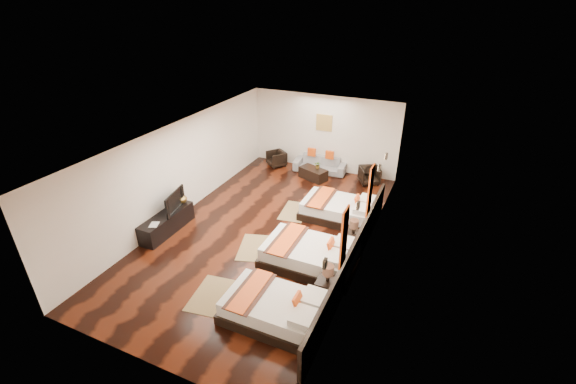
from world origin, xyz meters
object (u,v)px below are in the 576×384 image
at_px(figurine, 181,198).
at_px(armchair_right, 369,175).
at_px(tv_console, 167,223).
at_px(table_plant, 318,165).
at_px(nightstand_b, 353,239).
at_px(coffee_table, 313,174).
at_px(armchair_left, 276,159).
at_px(nightstand_a, 327,287).
at_px(bed_near, 276,309).
at_px(tv, 172,201).
at_px(bed_mid, 311,255).
at_px(bed_far, 340,209).
at_px(book, 150,225).
at_px(sofa, 320,164).

distance_m(figurine, armchair_right, 6.41).
xyz_separation_m(tv_console, table_plant, (2.65, 4.95, 0.26)).
height_order(nightstand_b, coffee_table, nightstand_b).
bearing_deg(nightstand_b, armchair_left, 135.35).
relative_size(nightstand_a, figurine, 2.75).
relative_size(nightstand_a, nightstand_b, 1.03).
xyz_separation_m(bed_near, tv, (-4.15, 1.97, 0.57)).
bearing_deg(armchair_left, armchair_right, 36.55).
bearing_deg(figurine, tv_console, -90.00).
bearing_deg(nightstand_a, bed_mid, 127.92).
height_order(bed_mid, nightstand_a, nightstand_a).
height_order(bed_far, tv_console, bed_far).
bearing_deg(coffee_table, book, -114.60).
xyz_separation_m(bed_mid, nightstand_a, (0.75, -0.96, 0.02)).
distance_m(bed_mid, sofa, 5.63).
xyz_separation_m(bed_mid, tv_console, (-4.20, -0.23, -0.02)).
bearing_deg(bed_far, bed_near, -90.01).
xyz_separation_m(nightstand_b, tv_console, (-4.95, -1.30, -0.03)).
xyz_separation_m(bed_near, bed_far, (0.00, 4.37, 0.01)).
xyz_separation_m(figurine, coffee_table, (2.51, 4.15, -0.51)).
bearing_deg(bed_mid, coffee_table, 109.98).
bearing_deg(table_plant, figurine, -122.11).
bearing_deg(table_plant, bed_far, -55.87).
bearing_deg(tv_console, nightstand_b, 14.75).
distance_m(nightstand_b, sofa, 4.94).
relative_size(bed_mid, tv_console, 1.27).
xyz_separation_m(bed_mid, nightstand_b, (0.75, 1.07, 0.01)).
bearing_deg(book, nightstand_a, -1.36).
distance_m(sofa, table_plant, 0.71).
height_order(book, armchair_right, armchair_right).
bearing_deg(armchair_left, bed_mid, -19.00).
xyz_separation_m(nightstand_a, table_plant, (-2.29, 5.67, 0.22)).
xyz_separation_m(bed_mid, figurine, (-4.20, 0.49, 0.42)).
distance_m(bed_mid, table_plant, 4.97).
bearing_deg(coffee_table, tv, -118.07).
bearing_deg(book, armchair_right, 53.30).
xyz_separation_m(bed_mid, book, (-4.20, -0.84, 0.27)).
xyz_separation_m(nightstand_a, nightstand_b, (0.00, 2.03, -0.01)).
distance_m(bed_far, armchair_left, 4.37).
height_order(bed_near, nightstand_a, nightstand_a).
bearing_deg(bed_far, armchair_left, 141.20).
relative_size(bed_near, coffee_table, 2.12).
xyz_separation_m(bed_mid, coffee_table, (-1.69, 4.64, -0.10)).
xyz_separation_m(bed_far, nightstand_b, (0.75, -1.36, 0.02)).
height_order(tv_console, table_plant, table_plant).
height_order(armchair_left, armchair_right, armchair_right).
xyz_separation_m(bed_far, figurine, (-4.20, -1.95, 0.43)).
distance_m(bed_near, armchair_left, 7.88).
xyz_separation_m(nightstand_a, tv, (-4.89, 0.99, 0.53)).
distance_m(bed_mid, armchair_left, 6.19).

